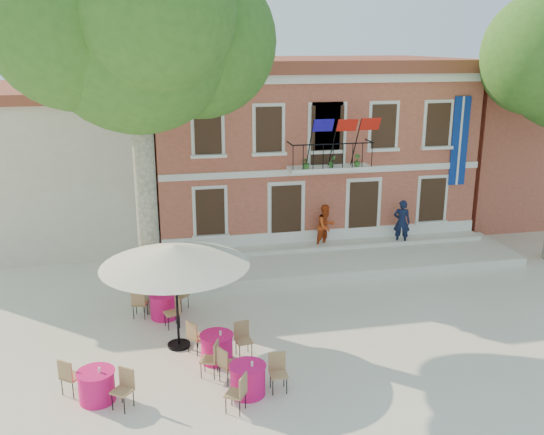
{
  "coord_description": "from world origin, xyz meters",
  "views": [
    {
      "loc": [
        -4.87,
        -16.4,
        8.16
      ],
      "look_at": [
        -0.7,
        3.5,
        2.26
      ],
      "focal_mm": 40.0,
      "sensor_mm": 36.0,
      "label": 1
    }
  ],
  "objects_px": {
    "cafe_table_0": "(248,378)",
    "cafe_table_1": "(217,346)",
    "pedestrian_navy": "(402,222)",
    "cafe_table_2": "(97,385)",
    "plane_tree_west": "(136,32)",
    "pedestrian_orange": "(326,226)",
    "cafe_table_3": "(164,304)",
    "patio_umbrella": "(175,256)"
  },
  "relations": [
    {
      "from": "patio_umbrella",
      "to": "cafe_table_1",
      "type": "bearing_deg",
      "value": -47.39
    },
    {
      "from": "cafe_table_0",
      "to": "cafe_table_3",
      "type": "bearing_deg",
      "value": 110.9
    },
    {
      "from": "cafe_table_0",
      "to": "cafe_table_2",
      "type": "bearing_deg",
      "value": 172.59
    },
    {
      "from": "cafe_table_0",
      "to": "cafe_table_1",
      "type": "distance_m",
      "value": 1.81
    },
    {
      "from": "pedestrian_navy",
      "to": "cafe_table_3",
      "type": "xyz_separation_m",
      "value": [
        -9.62,
        -4.32,
        -0.79
      ]
    },
    {
      "from": "plane_tree_west",
      "to": "cafe_table_3",
      "type": "distance_m",
      "value": 8.02
    },
    {
      "from": "pedestrian_orange",
      "to": "patio_umbrella",
      "type": "bearing_deg",
      "value": -159.3
    },
    {
      "from": "pedestrian_navy",
      "to": "cafe_table_3",
      "type": "height_order",
      "value": "pedestrian_navy"
    },
    {
      "from": "pedestrian_orange",
      "to": "cafe_table_3",
      "type": "height_order",
      "value": "pedestrian_orange"
    },
    {
      "from": "pedestrian_orange",
      "to": "cafe_table_1",
      "type": "xyz_separation_m",
      "value": [
        -5.24,
        -7.48,
        -0.75
      ]
    },
    {
      "from": "cafe_table_2",
      "to": "pedestrian_navy",
      "type": "bearing_deg",
      "value": 37.07
    },
    {
      "from": "pedestrian_navy",
      "to": "pedestrian_orange",
      "type": "relative_size",
      "value": 1.04
    },
    {
      "from": "cafe_table_1",
      "to": "plane_tree_west",
      "type": "bearing_deg",
      "value": 114.03
    },
    {
      "from": "plane_tree_west",
      "to": "cafe_table_1",
      "type": "height_order",
      "value": "plane_tree_west"
    },
    {
      "from": "cafe_table_2",
      "to": "plane_tree_west",
      "type": "bearing_deg",
      "value": 74.2
    },
    {
      "from": "pedestrian_navy",
      "to": "cafe_table_0",
      "type": "distance_m",
      "value": 11.97
    },
    {
      "from": "patio_umbrella",
      "to": "cafe_table_3",
      "type": "height_order",
      "value": "patio_umbrella"
    },
    {
      "from": "pedestrian_navy",
      "to": "pedestrian_orange",
      "type": "height_order",
      "value": "pedestrian_navy"
    },
    {
      "from": "pedestrian_navy",
      "to": "cafe_table_2",
      "type": "relative_size",
      "value": 1.02
    },
    {
      "from": "plane_tree_west",
      "to": "cafe_table_1",
      "type": "xyz_separation_m",
      "value": [
        1.61,
        -3.61,
        -7.99
      ]
    },
    {
      "from": "plane_tree_west",
      "to": "cafe_table_2",
      "type": "relative_size",
      "value": 6.36
    },
    {
      "from": "plane_tree_west",
      "to": "cafe_table_2",
      "type": "height_order",
      "value": "plane_tree_west"
    },
    {
      "from": "cafe_table_2",
      "to": "cafe_table_3",
      "type": "bearing_deg",
      "value": 67.88
    },
    {
      "from": "patio_umbrella",
      "to": "pedestrian_orange",
      "type": "distance_m",
      "value": 9.06
    },
    {
      "from": "plane_tree_west",
      "to": "cafe_table_3",
      "type": "bearing_deg",
      "value": -60.94
    },
    {
      "from": "plane_tree_west",
      "to": "cafe_table_3",
      "type": "relative_size",
      "value": 6.28
    },
    {
      "from": "plane_tree_west",
      "to": "pedestrian_orange",
      "type": "xyz_separation_m",
      "value": [
        6.85,
        3.87,
        -7.24
      ]
    },
    {
      "from": "pedestrian_navy",
      "to": "cafe_table_1",
      "type": "bearing_deg",
      "value": 64.7
    },
    {
      "from": "pedestrian_navy",
      "to": "cafe_table_0",
      "type": "height_order",
      "value": "pedestrian_navy"
    },
    {
      "from": "cafe_table_1",
      "to": "cafe_table_3",
      "type": "xyz_separation_m",
      "value": [
        -1.26,
        2.98,
        0.0
      ]
    },
    {
      "from": "cafe_table_1",
      "to": "cafe_table_2",
      "type": "height_order",
      "value": "same"
    },
    {
      "from": "pedestrian_orange",
      "to": "cafe_table_2",
      "type": "distance_m",
      "value": 12.03
    },
    {
      "from": "plane_tree_west",
      "to": "pedestrian_orange",
      "type": "distance_m",
      "value": 10.69
    },
    {
      "from": "patio_umbrella",
      "to": "cafe_table_3",
      "type": "distance_m",
      "value": 3.0
    },
    {
      "from": "pedestrian_orange",
      "to": "cafe_table_0",
      "type": "bearing_deg",
      "value": -142.57
    },
    {
      "from": "pedestrian_navy",
      "to": "cafe_table_0",
      "type": "xyz_separation_m",
      "value": [
        -7.82,
        -9.03,
        -0.79
      ]
    },
    {
      "from": "pedestrian_navy",
      "to": "cafe_table_3",
      "type": "distance_m",
      "value": 10.57
    },
    {
      "from": "cafe_table_0",
      "to": "cafe_table_3",
      "type": "xyz_separation_m",
      "value": [
        -1.8,
        4.71,
        0.0
      ]
    },
    {
      "from": "plane_tree_west",
      "to": "patio_umbrella",
      "type": "xyz_separation_m",
      "value": [
        0.67,
        -2.58,
        -5.74
      ]
    },
    {
      "from": "cafe_table_2",
      "to": "cafe_table_3",
      "type": "xyz_separation_m",
      "value": [
        1.73,
        4.25,
        0.01
      ]
    },
    {
      "from": "plane_tree_west",
      "to": "patio_umbrella",
      "type": "bearing_deg",
      "value": -75.55
    },
    {
      "from": "cafe_table_0",
      "to": "cafe_table_1",
      "type": "height_order",
      "value": "same"
    }
  ]
}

